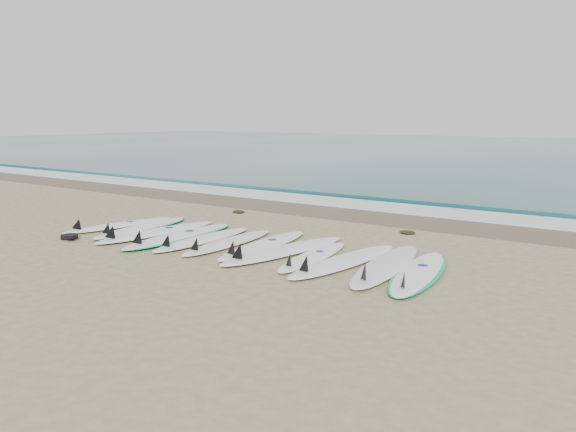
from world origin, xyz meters
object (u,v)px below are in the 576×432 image
Objects in this scene: surfboard_0 at (117,225)px; surfboard_6 at (262,245)px; surfboard_11 at (418,273)px; leash_coil at (70,237)px.

surfboard_0 is 0.92× the size of surfboard_6.
surfboard_0 is 6.64m from surfboard_11.
surfboard_11 is (2.96, -0.09, -0.01)m from surfboard_6.
surfboard_6 is at bearing 23.21° from leash_coil.
surfboard_6 is 1.01× the size of surfboard_11.
leash_coil is at bearing -71.26° from surfboard_0.
surfboard_6 is at bearing 13.59° from surfboard_0.
surfboard_6 is at bearing 168.53° from surfboard_11.
surfboard_0 is 5.56× the size of leash_coil.
surfboard_11 is (6.64, 0.15, -0.01)m from surfboard_0.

